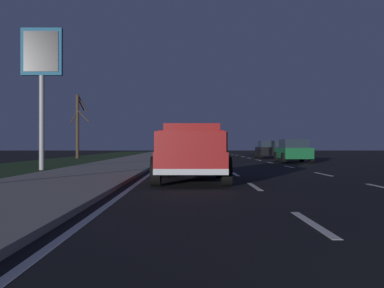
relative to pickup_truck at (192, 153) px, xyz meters
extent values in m
plane|color=black|center=(14.19, -3.50, -0.91)|extent=(144.00, 144.00, 0.00)
cube|color=gray|center=(14.19, 3.95, -0.85)|extent=(108.00, 4.00, 0.12)
cube|color=#1E3819|center=(14.19, 8.95, -0.91)|extent=(108.00, 6.00, 0.01)
cube|color=silver|center=(-2.58, -5.25, -0.91)|extent=(2.40, 0.14, 0.01)
cube|color=silver|center=(3.31, -5.25, -0.91)|extent=(2.40, 0.14, 0.01)
cube|color=silver|center=(9.80, -5.25, -0.91)|extent=(2.40, 0.14, 0.01)
cube|color=silver|center=(15.52, -5.25, -0.91)|extent=(2.40, 0.14, 0.01)
cube|color=silver|center=(21.19, -5.25, -0.91)|extent=(2.40, 0.14, 0.01)
cube|color=silver|center=(26.62, -5.25, -0.91)|extent=(2.40, 0.14, 0.01)
cube|color=silver|center=(31.74, -5.25, -0.91)|extent=(2.40, 0.14, 0.01)
cube|color=silver|center=(38.33, -5.25, -0.91)|extent=(2.40, 0.14, 0.01)
cube|color=silver|center=(43.75, -5.25, -0.91)|extent=(2.40, 0.14, 0.01)
cube|color=silver|center=(49.66, -5.25, -0.91)|extent=(2.40, 0.14, 0.01)
cube|color=silver|center=(55.66, -5.25, -0.91)|extent=(2.40, 0.14, 0.01)
cube|color=silver|center=(61.16, -5.25, -0.91)|extent=(2.40, 0.14, 0.01)
cube|color=silver|center=(67.61, -5.25, -0.91)|extent=(2.40, 0.14, 0.01)
cube|color=silver|center=(-8.56, -1.75, -0.91)|extent=(2.40, 0.14, 0.01)
cube|color=silver|center=(-2.31, -1.75, -0.91)|extent=(2.40, 0.14, 0.01)
cube|color=silver|center=(3.31, -1.75, -0.91)|extent=(2.40, 0.14, 0.01)
cube|color=silver|center=(8.56, -1.75, -0.91)|extent=(2.40, 0.14, 0.01)
cube|color=silver|center=(14.06, -1.75, -0.91)|extent=(2.40, 0.14, 0.01)
cube|color=silver|center=(20.15, -1.75, -0.91)|extent=(2.40, 0.14, 0.01)
cube|color=silver|center=(25.28, -1.75, -0.91)|extent=(2.40, 0.14, 0.01)
cube|color=silver|center=(31.66, -1.75, -0.91)|extent=(2.40, 0.14, 0.01)
cube|color=silver|center=(37.68, -1.75, -0.91)|extent=(2.40, 0.14, 0.01)
cube|color=silver|center=(44.46, -1.75, -0.91)|extent=(2.40, 0.14, 0.01)
cube|color=silver|center=(51.02, -1.75, -0.91)|extent=(2.40, 0.14, 0.01)
cube|color=silver|center=(56.42, -1.75, -0.91)|extent=(2.40, 0.14, 0.01)
cube|color=silver|center=(61.53, -1.75, -0.91)|extent=(2.40, 0.14, 0.01)
cube|color=silver|center=(14.19, 1.65, -0.91)|extent=(108.00, 0.14, 0.01)
cube|color=maroon|center=(-0.32, 0.00, -0.24)|extent=(5.42, 2.07, 0.60)
cube|color=maroon|center=(0.87, -0.01, 0.51)|extent=(2.18, 1.87, 0.90)
cube|color=#1E2833|center=(-0.18, 0.00, 0.56)|extent=(0.06, 1.44, 0.50)
cube|color=maroon|center=(-1.39, 0.96, 0.34)|extent=(3.02, 0.12, 0.56)
cube|color=maroon|center=(-1.41, -0.92, 0.34)|extent=(3.02, 0.12, 0.56)
cube|color=maroon|center=(-2.98, 0.04, 0.34)|extent=(0.10, 1.88, 0.56)
cube|color=silver|center=(-2.98, 0.04, -0.46)|extent=(0.15, 2.00, 0.16)
cube|color=red|center=(-2.96, 0.84, 0.54)|extent=(0.06, 0.14, 0.20)
cube|color=red|center=(-2.98, -0.76, 0.54)|extent=(0.06, 0.14, 0.20)
cylinder|color=black|center=(1.47, 0.98, -0.49)|extent=(0.84, 0.28, 0.84)
cylinder|color=black|center=(1.45, -1.02, -0.49)|extent=(0.84, 0.28, 0.84)
cylinder|color=black|center=(-2.09, 1.03, -0.49)|extent=(0.84, 0.28, 0.84)
cylinder|color=black|center=(-2.12, -0.97, -0.49)|extent=(0.84, 0.28, 0.84)
cube|color=#14592D|center=(16.25, -6.87, -0.28)|extent=(4.44, 1.89, 0.70)
cube|color=#1E2833|center=(16.00, -6.86, 0.35)|extent=(2.50, 1.64, 0.56)
cylinder|color=black|center=(17.77, -6.00, -0.57)|extent=(0.68, 0.22, 0.68)
cylinder|color=black|center=(17.73, -7.80, -0.57)|extent=(0.68, 0.22, 0.68)
cylinder|color=black|center=(14.77, -5.94, -0.57)|extent=(0.68, 0.22, 0.68)
cylinder|color=black|center=(14.74, -7.74, -0.57)|extent=(0.68, 0.22, 0.68)
cube|color=red|center=(14.10, -6.82, -0.23)|extent=(0.11, 1.51, 0.10)
cube|color=black|center=(26.69, -6.92, -0.28)|extent=(4.44, 1.90, 0.70)
cube|color=#1E2833|center=(26.44, -6.91, 0.35)|extent=(2.50, 1.64, 0.56)
cylinder|color=black|center=(28.21, -6.05, -0.57)|extent=(0.68, 0.22, 0.68)
cylinder|color=black|center=(28.17, -7.85, -0.57)|extent=(0.68, 0.22, 0.68)
cylinder|color=black|center=(25.22, -5.98, -0.57)|extent=(0.68, 0.22, 0.68)
cylinder|color=black|center=(25.17, -7.78, -0.57)|extent=(0.68, 0.22, 0.68)
cube|color=red|center=(24.54, -6.87, -0.23)|extent=(0.12, 1.51, 0.10)
cylinder|color=#99999E|center=(6.51, 6.94, 2.39)|extent=(0.24, 0.24, 6.60)
cube|color=navy|center=(6.51, 6.94, 4.59)|extent=(0.24, 1.90, 2.20)
cube|color=black|center=(6.38, 6.94, 4.59)|extent=(0.04, 1.60, 1.87)
cylinder|color=#423323|center=(25.74, 9.83, 1.84)|extent=(0.28, 0.28, 5.51)
cylinder|color=#423323|center=(26.08, 9.50, 3.95)|extent=(0.76, 0.77, 1.55)
cylinder|color=#423323|center=(25.33, 9.27, 2.79)|extent=(0.77, 1.27, 1.22)
cylinder|color=#423323|center=(25.56, 10.09, 2.67)|extent=(0.44, 0.60, 1.05)
cylinder|color=#423323|center=(26.24, 9.68, 3.89)|extent=(1.07, 0.44, 1.14)
camera|label=1|loc=(-15.55, 0.07, 0.25)|focal=44.43mm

